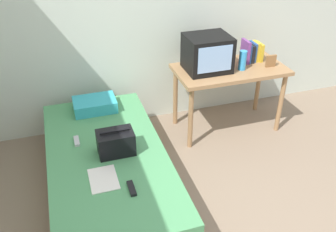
{
  "coord_description": "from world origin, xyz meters",
  "views": [
    {
      "loc": [
        -1.09,
        -1.65,
        2.3
      ],
      "look_at": [
        -0.22,
        1.08,
        0.53
      ],
      "focal_mm": 39.07,
      "sensor_mm": 36.0,
      "label": 1
    }
  ],
  "objects_px": {
    "desk": "(230,76)",
    "handbag": "(116,143)",
    "pillow": "(95,105)",
    "remote_dark": "(132,188)",
    "water_bottle": "(243,60)",
    "picture_frame": "(271,61)",
    "tv": "(207,53)",
    "book_row": "(252,52)",
    "remote_silver": "(77,141)",
    "bed": "(109,173)",
    "magazine": "(103,179)"
  },
  "relations": [
    {
      "from": "tv",
      "to": "magazine",
      "type": "height_order",
      "value": "tv"
    },
    {
      "from": "magazine",
      "to": "remote_dark",
      "type": "relative_size",
      "value": 1.86
    },
    {
      "from": "pillow",
      "to": "remote_silver",
      "type": "height_order",
      "value": "pillow"
    },
    {
      "from": "desk",
      "to": "magazine",
      "type": "bearing_deg",
      "value": -147.1
    },
    {
      "from": "bed",
      "to": "book_row",
      "type": "height_order",
      "value": "book_row"
    },
    {
      "from": "bed",
      "to": "magazine",
      "type": "height_order",
      "value": "magazine"
    },
    {
      "from": "desk",
      "to": "book_row",
      "type": "height_order",
      "value": "book_row"
    },
    {
      "from": "remote_silver",
      "to": "book_row",
      "type": "bearing_deg",
      "value": 15.07
    },
    {
      "from": "bed",
      "to": "picture_frame",
      "type": "bearing_deg",
      "value": 16.81
    },
    {
      "from": "remote_dark",
      "to": "remote_silver",
      "type": "distance_m",
      "value": 0.8
    },
    {
      "from": "bed",
      "to": "remote_dark",
      "type": "xyz_separation_m",
      "value": [
        0.1,
        -0.49,
        0.23
      ]
    },
    {
      "from": "book_row",
      "to": "remote_dark",
      "type": "height_order",
      "value": "book_row"
    },
    {
      "from": "pillow",
      "to": "bed",
      "type": "bearing_deg",
      "value": -91.01
    },
    {
      "from": "pillow",
      "to": "book_row",
      "type": "bearing_deg",
      "value": 0.48
    },
    {
      "from": "tv",
      "to": "book_row",
      "type": "bearing_deg",
      "value": 6.89
    },
    {
      "from": "handbag",
      "to": "bed",
      "type": "bearing_deg",
      "value": 168.61
    },
    {
      "from": "picture_frame",
      "to": "handbag",
      "type": "distance_m",
      "value": 1.87
    },
    {
      "from": "tv",
      "to": "magazine",
      "type": "bearing_deg",
      "value": -141.09
    },
    {
      "from": "pillow",
      "to": "remote_dark",
      "type": "bearing_deg",
      "value": -85.82
    },
    {
      "from": "desk",
      "to": "handbag",
      "type": "xyz_separation_m",
      "value": [
        -1.35,
        -0.67,
        -0.11
      ]
    },
    {
      "from": "water_bottle",
      "to": "remote_silver",
      "type": "xyz_separation_m",
      "value": [
        -1.75,
        -0.35,
        -0.39
      ]
    },
    {
      "from": "picture_frame",
      "to": "tv",
      "type": "bearing_deg",
      "value": 168.58
    },
    {
      "from": "water_bottle",
      "to": "remote_silver",
      "type": "bearing_deg",
      "value": -168.65
    },
    {
      "from": "picture_frame",
      "to": "book_row",
      "type": "bearing_deg",
      "value": 120.67
    },
    {
      "from": "desk",
      "to": "water_bottle",
      "type": "height_order",
      "value": "water_bottle"
    },
    {
      "from": "water_bottle",
      "to": "book_row",
      "type": "xyz_separation_m",
      "value": [
        0.2,
        0.17,
        0.0
      ]
    },
    {
      "from": "desk",
      "to": "water_bottle",
      "type": "relative_size",
      "value": 5.74
    },
    {
      "from": "handbag",
      "to": "magazine",
      "type": "relative_size",
      "value": 1.03
    },
    {
      "from": "tv",
      "to": "picture_frame",
      "type": "height_order",
      "value": "tv"
    },
    {
      "from": "bed",
      "to": "tv",
      "type": "distance_m",
      "value": 1.53
    },
    {
      "from": "water_bottle",
      "to": "remote_dark",
      "type": "distance_m",
      "value": 1.83
    },
    {
      "from": "desk",
      "to": "water_bottle",
      "type": "bearing_deg",
      "value": -38.46
    },
    {
      "from": "tv",
      "to": "remote_silver",
      "type": "xyz_separation_m",
      "value": [
        -1.4,
        -0.46,
        -0.47
      ]
    },
    {
      "from": "magazine",
      "to": "tv",
      "type": "bearing_deg",
      "value": 38.91
    },
    {
      "from": "book_row",
      "to": "remote_dark",
      "type": "bearing_deg",
      "value": -142.33
    },
    {
      "from": "bed",
      "to": "remote_silver",
      "type": "distance_m",
      "value": 0.39
    },
    {
      "from": "desk",
      "to": "handbag",
      "type": "height_order",
      "value": "desk"
    },
    {
      "from": "book_row",
      "to": "remote_dark",
      "type": "distance_m",
      "value": 2.09
    },
    {
      "from": "magazine",
      "to": "water_bottle",
      "type": "bearing_deg",
      "value": 29.47
    },
    {
      "from": "desk",
      "to": "picture_frame",
      "type": "height_order",
      "value": "picture_frame"
    },
    {
      "from": "bed",
      "to": "handbag",
      "type": "xyz_separation_m",
      "value": [
        0.08,
        -0.02,
        0.32
      ]
    },
    {
      "from": "picture_frame",
      "to": "pillow",
      "type": "distance_m",
      "value": 1.87
    },
    {
      "from": "desk",
      "to": "remote_silver",
      "type": "distance_m",
      "value": 1.72
    },
    {
      "from": "water_bottle",
      "to": "book_row",
      "type": "height_order",
      "value": "book_row"
    },
    {
      "from": "remote_silver",
      "to": "desk",
      "type": "bearing_deg",
      "value": 14.33
    },
    {
      "from": "handbag",
      "to": "remote_dark",
      "type": "relative_size",
      "value": 1.92
    },
    {
      "from": "remote_silver",
      "to": "bed",
      "type": "bearing_deg",
      "value": -46.6
    },
    {
      "from": "desk",
      "to": "pillow",
      "type": "bearing_deg",
      "value": 176.51
    },
    {
      "from": "book_row",
      "to": "handbag",
      "type": "distance_m",
      "value": 1.84
    },
    {
      "from": "water_bottle",
      "to": "book_row",
      "type": "bearing_deg",
      "value": 41.03
    }
  ]
}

